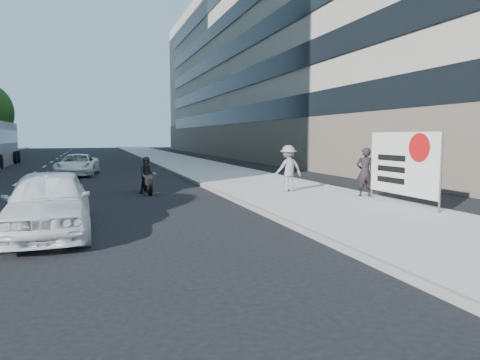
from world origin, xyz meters
name	(u,v)px	position (x,y,z in m)	size (l,w,h in m)	color
ground	(247,240)	(0.00, 0.00, 0.00)	(160.00, 160.00, 0.00)	black
near_sidewalk	(202,168)	(4.00, 20.00, 0.07)	(5.00, 120.00, 0.15)	#A8A59D
near_building	(297,60)	(17.00, 32.00, 10.00)	(14.00, 70.00, 20.00)	gray
jogger	(288,168)	(3.89, 6.16, 1.02)	(1.12, 0.64, 1.74)	gray
pedestrian_woman	(365,172)	(5.80, 4.05, 1.00)	(0.62, 0.40, 1.69)	black
protest_banner	(403,164)	(5.81, 2.17, 1.40)	(0.08, 3.06, 2.20)	#4C4C4C
white_sedan_near	(49,202)	(-4.04, 2.00, 0.74)	(1.75, 4.35, 1.48)	white
white_sedan_far	(78,165)	(-3.91, 17.44, 0.61)	(2.02, 4.38, 1.22)	white
motorcycle	(148,177)	(-1.08, 8.41, 0.64)	(0.70, 2.04, 1.42)	black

